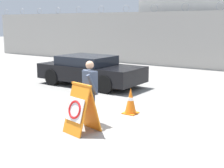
{
  "coord_description": "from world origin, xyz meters",
  "views": [
    {
      "loc": [
        4.61,
        -6.32,
        2.62
      ],
      "look_at": [
        -0.13,
        0.84,
        0.92
      ],
      "focal_mm": 50.0,
      "sensor_mm": 36.0,
      "label": 1
    }
  ],
  "objects_px": {
    "security_guard": "(90,89)",
    "traffic_cone_near": "(131,101)",
    "parked_car_front_coupe": "(90,70)",
    "barricade_sign": "(80,108)"
  },
  "relations": [
    {
      "from": "barricade_sign",
      "to": "parked_car_front_coupe",
      "type": "distance_m",
      "value": 5.74
    },
    {
      "from": "barricade_sign",
      "to": "security_guard",
      "type": "bearing_deg",
      "value": 121.45
    },
    {
      "from": "traffic_cone_near",
      "to": "parked_car_front_coupe",
      "type": "xyz_separation_m",
      "value": [
        -3.53,
        2.68,
        0.26
      ]
    },
    {
      "from": "security_guard",
      "to": "traffic_cone_near",
      "type": "bearing_deg",
      "value": 90.18
    },
    {
      "from": "security_guard",
      "to": "barricade_sign",
      "type": "bearing_deg",
      "value": -51.69
    },
    {
      "from": "security_guard",
      "to": "parked_car_front_coupe",
      "type": "distance_m",
      "value": 5.05
    },
    {
      "from": "barricade_sign",
      "to": "traffic_cone_near",
      "type": "bearing_deg",
      "value": 96.24
    },
    {
      "from": "parked_car_front_coupe",
      "to": "security_guard",
      "type": "bearing_deg",
      "value": -51.61
    },
    {
      "from": "security_guard",
      "to": "traffic_cone_near",
      "type": "relative_size",
      "value": 2.16
    },
    {
      "from": "barricade_sign",
      "to": "parked_car_front_coupe",
      "type": "xyz_separation_m",
      "value": [
        -3.3,
        4.7,
        0.05
      ]
    }
  ]
}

